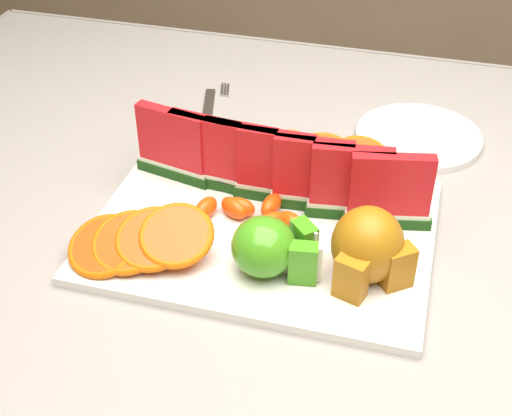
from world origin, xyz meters
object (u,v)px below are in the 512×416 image
Objects in this scene: side_plate at (418,137)px; fork at (209,114)px; apple_cluster at (270,248)px; pear_cluster at (368,248)px; platter at (263,230)px.

side_plate is 0.31m from fork.
pear_cluster is at bearing 11.11° from apple_cluster.
side_plate is 0.93× the size of fork.
fork is (-0.28, 0.31, -0.05)m from pear_cluster.
fork is (-0.15, 0.25, -0.00)m from platter.
side_plate is (0.13, 0.34, -0.04)m from apple_cluster.
platter is 2.06× the size of fork.
apple_cluster is 0.37m from side_plate.
fork is at bearing 121.08° from platter.
pear_cluster is at bearing -95.62° from side_plate.
pear_cluster is 0.50× the size of fork.
fork is at bearing -177.48° from side_plate.
pear_cluster is (0.13, -0.05, 0.04)m from platter.
apple_cluster is 0.37m from fork.
pear_cluster is 0.42m from fork.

